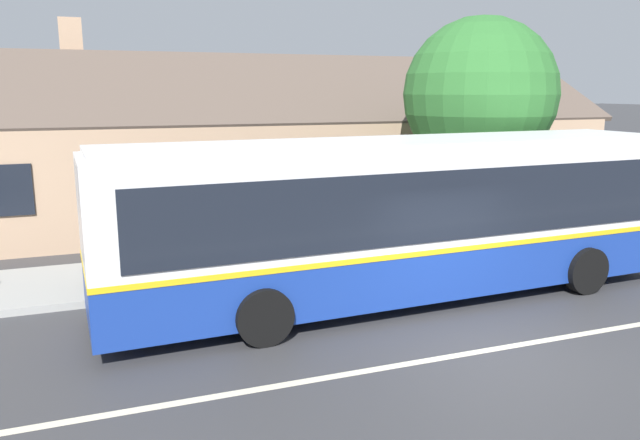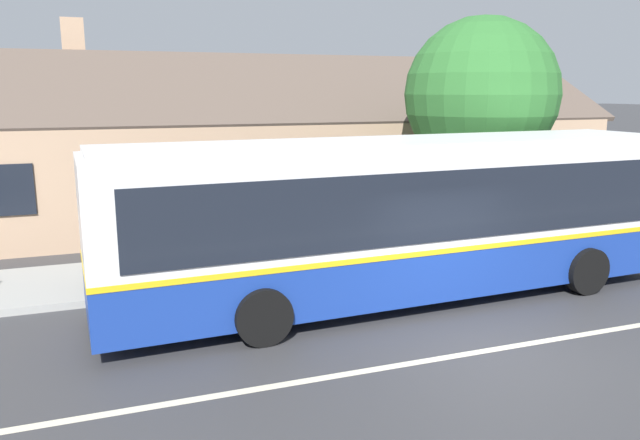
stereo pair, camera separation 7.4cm
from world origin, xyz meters
The scene contains 7 objects.
ground_plane centered at (0.00, 0.00, 0.00)m, with size 300.00×300.00×0.00m, color #38383A.
sidewalk_far centered at (0.00, 6.00, 0.07)m, with size 60.00×3.00×0.15m, color #9E9E99.
lane_divider_stripe centered at (0.00, 0.00, 0.00)m, with size 60.00×0.16×0.01m, color beige.
community_building centered at (-0.18, 13.43, 1.76)m, with size 22.95×8.78×6.50m.
transit_bus centered at (-0.21, 2.90, 1.76)m, with size 12.33×3.09×3.27m.
bench_by_building centered at (-5.43, 5.69, 0.56)m, with size 1.50×0.51×0.94m.
street_tree_primary centered at (3.97, 6.65, 3.98)m, with size 4.18×4.18×6.20m.
Camera 1 is at (-6.12, -8.08, 4.23)m, focal length 35.00 mm.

